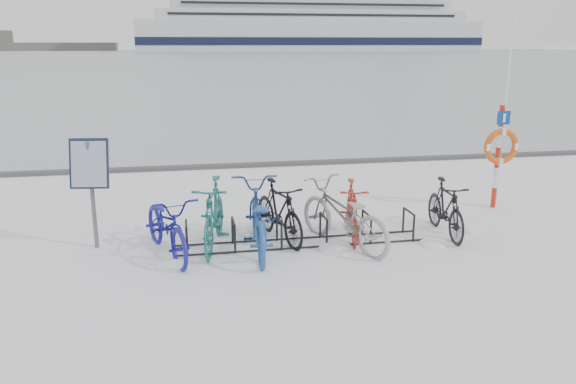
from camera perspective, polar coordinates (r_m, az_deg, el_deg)
name	(u,v)px	position (r m, az deg, el deg)	size (l,w,h in m)	color
ground	(301,244)	(9.01, 1.37, -5.28)	(900.00, 900.00, 0.00)	white
ice_sheet	(187,55)	(163.32, -10.18, 13.55)	(400.00, 298.00, 0.02)	#9CA9B0
quay_edge	(255,165)	(14.61, -3.39, 2.77)	(400.00, 0.25, 0.10)	#3F3F42
bike_rack	(301,233)	(8.95, 1.38, -4.19)	(4.00, 0.48, 0.46)	black
info_board	(90,170)	(9.00, -19.49, 2.10)	(0.60, 0.30, 1.73)	#595B5E
lifebuoy_station	(501,147)	(11.38, 20.79, 4.34)	(0.70, 0.21, 3.61)	red
cruise_ferry	(309,20)	(237.46, 2.12, 17.07)	(137.71, 25.97, 45.25)	silver
bike_0	(167,223)	(8.62, -12.22, -3.05)	(0.67, 1.91, 1.00)	navy
bike_1	(214,212)	(8.83, -7.55, -2.07)	(0.52, 1.83, 1.10)	#195E5C
bike_2	(257,216)	(8.60, -3.17, -2.43)	(0.73, 2.10, 1.10)	#21498D
bike_3	(279,209)	(9.08, -0.93, -1.79)	(0.47, 1.67, 1.00)	black
bike_4	(343,213)	(8.84, 5.61, -2.11)	(0.71, 2.04, 1.07)	#929499
bike_5	(352,209)	(9.26, 6.51, -1.70)	(0.45, 1.59, 0.95)	#A12B1B
bike_6	(446,206)	(9.70, 15.73, -1.42)	(0.45, 1.59, 0.96)	black
snow_drifts	(312,243)	(9.04, 2.49, -5.22)	(5.98, 1.81, 0.20)	white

